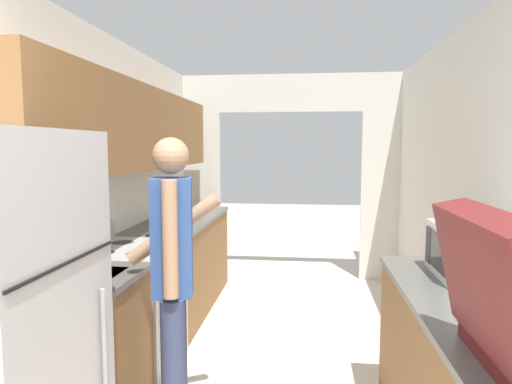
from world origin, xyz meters
TOP-DOWN VIEW (x-y plane):
  - wall_left at (-1.27, 2.17)m, footprint 0.38×7.16m
  - wall_far_with_doorway at (0.00, 4.79)m, footprint 3.04×0.06m
  - counter_left at (-1.02, 2.90)m, footprint 0.62×3.44m
  - range_oven at (-1.01, 2.20)m, footprint 0.66×0.74m
  - person at (-0.48, 1.48)m, footprint 0.54×0.43m
  - microwave at (1.12, 1.70)m, footprint 0.37×0.47m
  - knife at (-1.02, 2.70)m, footprint 0.08×0.35m

SIDE VIEW (x-z plane):
  - counter_left at x=-1.02m, z-range 0.00..0.92m
  - range_oven at x=-1.01m, z-range -0.06..0.99m
  - person at x=-0.48m, z-range 0.06..1.74m
  - knife at x=-1.02m, z-range 0.91..0.93m
  - microwave at x=1.12m, z-range 0.92..1.20m
  - wall_far_with_doorway at x=0.00m, z-range 0.20..2.70m
  - wall_left at x=-1.27m, z-range 0.21..2.71m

